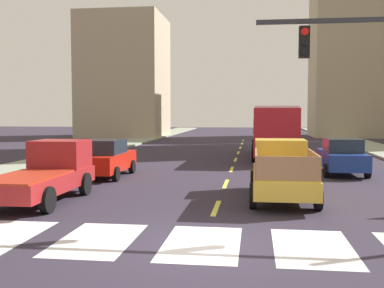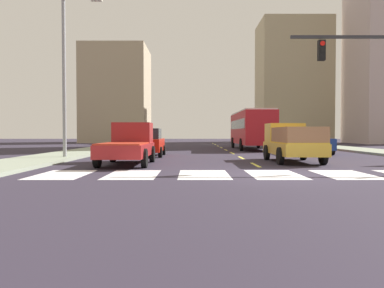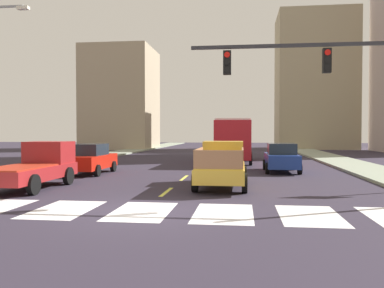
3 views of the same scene
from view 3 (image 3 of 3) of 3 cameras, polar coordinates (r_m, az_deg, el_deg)
ground_plane at (r=12.50m, az=-7.06°, el=-9.37°), size 160.00×160.00×0.00m
sidewalk_right at (r=30.97m, az=21.59°, el=-2.72°), size 3.27×110.00×0.15m
sidewalk_left at (r=32.99m, az=-17.64°, el=-2.42°), size 3.27×110.00×0.15m
crosswalk_stripe_2 at (r=13.31m, az=-17.54°, el=-8.74°), size 1.73×3.05×0.01m
crosswalk_stripe_3 at (r=12.50m, az=-7.06°, el=-9.36°), size 1.73×3.05×0.01m
crosswalk_stripe_4 at (r=12.14m, az=4.46°, el=-9.67°), size 1.73×3.05×0.01m
crosswalk_stripe_5 at (r=12.29m, az=16.19°, el=-9.60°), size 1.73×3.05×0.01m
lane_dash_0 at (r=16.35m, az=-3.62°, el=-6.73°), size 0.16×2.40×0.01m
lane_dash_1 at (r=21.24m, az=-1.11°, el=-4.78°), size 0.16×2.40×0.01m
lane_dash_2 at (r=26.18m, az=0.45°, el=-3.55°), size 0.16×2.40×0.01m
lane_dash_3 at (r=31.13m, az=1.51°, el=-2.72°), size 0.16×2.40×0.01m
lane_dash_4 at (r=36.10m, az=2.28°, el=-2.11°), size 0.16×2.40×0.01m
lane_dash_5 at (r=41.07m, az=2.86°, el=-1.65°), size 0.16×2.40×0.01m
lane_dash_6 at (r=46.05m, az=3.32°, el=-1.29°), size 0.16×2.40×0.01m
lane_dash_7 at (r=51.04m, az=3.69°, el=-1.00°), size 0.16×2.40×0.01m
pickup_stakebed at (r=18.06m, az=4.25°, el=-2.95°), size 2.18×5.20×1.96m
pickup_dark at (r=18.78m, az=-21.04°, el=-2.92°), size 2.18×5.20×1.96m
city_bus at (r=32.42m, az=5.93°, el=0.90°), size 2.72×10.80×3.32m
sedan_far at (r=24.88m, az=12.44°, el=-1.89°), size 2.02×4.40×1.72m
sedan_mid at (r=23.96m, az=-14.10°, el=-2.03°), size 2.02×4.40×1.72m
traffic_signal_gantry at (r=15.12m, az=22.55°, el=8.37°), size 8.64×0.27×6.00m
block_mid_left at (r=59.55m, az=-9.93°, el=6.25°), size 9.39×9.69×14.30m
block_mid_right at (r=61.60m, az=16.85°, el=8.36°), size 10.69×8.70×19.24m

